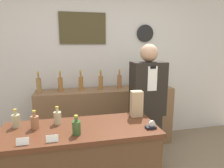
{
  "coord_description": "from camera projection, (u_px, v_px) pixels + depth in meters",
  "views": [
    {
      "loc": [
        -0.53,
        -1.28,
        1.66
      ],
      "look_at": [
        0.01,
        1.07,
        1.16
      ],
      "focal_mm": 32.0,
      "sensor_mm": 36.0,
      "label": 1
    }
  ],
  "objects": [
    {
      "name": "back_wall",
      "position": [
        99.0,
        62.0,
        3.3
      ],
      "size": [
        5.2,
        0.09,
        2.7
      ],
      "color": "silver",
      "rests_on": "ground_plane"
    },
    {
      "name": "price_card_right",
      "position": [
        52.0,
        139.0,
        1.53
      ],
      "size": [
        0.09,
        0.02,
        0.06
      ],
      "color": "white",
      "rests_on": "display_counter"
    },
    {
      "name": "shelf_bottle_5",
      "position": [
        138.0,
        81.0,
        3.22
      ],
      "size": [
        0.07,
        0.07,
        0.31
      ],
      "color": "#9D6E3B",
      "rests_on": "back_shelf"
    },
    {
      "name": "shopkeeper",
      "position": [
        147.0,
        110.0,
        2.55
      ],
      "size": [
        0.42,
        0.26,
        1.65
      ],
      "color": "black",
      "rests_on": "ground_plane"
    },
    {
      "name": "shelf_bottle_3",
      "position": [
        101.0,
        82.0,
        3.09
      ],
      "size": [
        0.07,
        0.07,
        0.31
      ],
      "color": "#9E6733",
      "rests_on": "back_shelf"
    },
    {
      "name": "back_shelf",
      "position": [
        106.0,
        118.0,
        3.24
      ],
      "size": [
        2.15,
        0.42,
        0.95
      ],
      "color": "brown",
      "rests_on": "ground_plane"
    },
    {
      "name": "tape_dispenser",
      "position": [
        151.0,
        126.0,
        1.77
      ],
      "size": [
        0.09,
        0.06,
        0.07
      ],
      "color": "black",
      "rests_on": "display_counter"
    },
    {
      "name": "counter_bottle_0",
      "position": [
        16.0,
        120.0,
        1.79
      ],
      "size": [
        0.07,
        0.07,
        0.17
      ],
      "color": "tan",
      "rests_on": "display_counter"
    },
    {
      "name": "counter_bottle_2",
      "position": [
        58.0,
        117.0,
        1.87
      ],
      "size": [
        0.07,
        0.07,
        0.17
      ],
      "color": "tan",
      "rests_on": "display_counter"
    },
    {
      "name": "potted_plant",
      "position": [
        151.0,
        74.0,
        3.25
      ],
      "size": [
        0.29,
        0.29,
        0.39
      ],
      "color": "#9E998E",
      "rests_on": "back_shelf"
    },
    {
      "name": "paper_bag",
      "position": [
        136.0,
        104.0,
        2.05
      ],
      "size": [
        0.12,
        0.1,
        0.27
      ],
      "color": "tan",
      "rests_on": "display_counter"
    },
    {
      "name": "shelf_bottle_4",
      "position": [
        119.0,
        81.0,
        3.17
      ],
      "size": [
        0.07,
        0.07,
        0.31
      ],
      "color": "#99633F",
      "rests_on": "back_shelf"
    },
    {
      "name": "shelf_bottle_1",
      "position": [
        60.0,
        84.0,
        2.97
      ],
      "size": [
        0.07,
        0.07,
        0.31
      ],
      "color": "#9E6530",
      "rests_on": "back_shelf"
    },
    {
      "name": "shelf_bottle_0",
      "position": [
        39.0,
        85.0,
        2.9
      ],
      "size": [
        0.07,
        0.07,
        0.31
      ],
      "color": "olive",
      "rests_on": "back_shelf"
    },
    {
      "name": "counter_bottle_1",
      "position": [
        35.0,
        122.0,
        1.76
      ],
      "size": [
        0.07,
        0.07,
        0.17
      ],
      "color": "#9C6441",
      "rests_on": "display_counter"
    },
    {
      "name": "counter_bottle_3",
      "position": [
        76.0,
        127.0,
        1.65
      ],
      "size": [
        0.07,
        0.07,
        0.17
      ],
      "color": "#375428",
      "rests_on": "display_counter"
    },
    {
      "name": "price_card_left",
      "position": [
        23.0,
        141.0,
        1.48
      ],
      "size": [
        0.09,
        0.02,
        0.06
      ],
      "color": "white",
      "rests_on": "display_counter"
    },
    {
      "name": "shelf_bottle_2",
      "position": [
        81.0,
        83.0,
        3.04
      ],
      "size": [
        0.07,
        0.07,
        0.31
      ],
      "color": "#9F6730",
      "rests_on": "back_shelf"
    }
  ]
}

